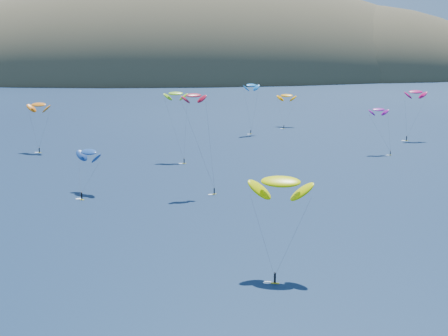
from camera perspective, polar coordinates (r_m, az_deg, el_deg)
name	(u,v)px	position (r m, az deg, el deg)	size (l,w,h in m)	color
island	(209,85)	(640.21, -1.35, 7.60)	(730.00, 300.00, 210.00)	#3D3526
kitesurfer_1	(39,105)	(235.97, -16.59, 5.57)	(10.21, 9.74, 19.32)	gold
kitesurfer_2	(281,182)	(111.37, 5.21, -1.26)	(12.08, 11.27, 19.55)	gold
kitesurfer_3	(176,94)	(211.94, -4.44, 6.79)	(8.14, 12.40, 24.32)	gold
kitesurfer_4	(251,85)	(265.68, 2.52, 7.57)	(8.83, 7.31, 22.65)	gold
kitesurfer_6	(379,110)	(229.16, 13.96, 5.20)	(7.09, 8.04, 17.40)	gold
kitesurfer_8	(416,92)	(262.13, 17.12, 6.66)	(9.69, 6.45, 21.50)	gold
kitesurfer_9	(194,96)	(166.82, -2.78, 6.62)	(9.11, 7.77, 27.87)	gold
kitesurfer_10	(89,152)	(172.47, -12.27, 1.44)	(9.10, 15.02, 13.22)	gold
kitesurfer_11	(287,96)	(289.39, 5.75, 6.61)	(9.60, 14.35, 16.24)	gold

